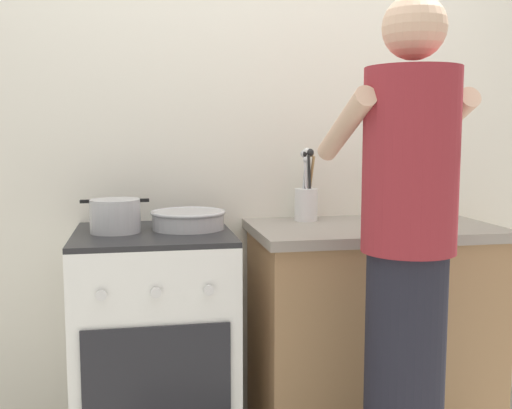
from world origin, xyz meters
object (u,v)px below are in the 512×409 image
person (407,264)px  utensil_crock (306,197)px  stove_range (155,344)px  oil_bottle (422,202)px  pot (115,216)px  spice_bottle (373,214)px  mixing_bowl (188,219)px

person → utensil_crock: bearing=100.1°
stove_range → person: bearing=-35.0°
utensil_crock → oil_bottle: 0.49m
pot → oil_bottle: oil_bottle is taller
utensil_crock → spice_bottle: 0.30m
oil_bottle → person: bearing=-119.8°
stove_range → spice_bottle: size_ratio=9.58×
pot → utensil_crock: (0.80, 0.17, 0.04)m
mixing_bowl → person: (0.65, -0.60, -0.08)m
pot → person: (0.93, -0.57, -0.10)m
pot → utensil_crock: 0.82m
oil_bottle → person: size_ratio=0.13×
stove_range → pot: bearing=175.7°
stove_range → oil_bottle: (1.13, 0.03, 0.54)m
stove_range → person: 1.05m
utensil_crock → stove_range: bearing=-164.8°
spice_bottle → person: person is taller
person → oil_bottle: bearing=60.2°
mixing_bowl → oil_bottle: (0.99, -0.01, 0.05)m
pot → stove_range: bearing=-4.3°
pot → person: person is taller
stove_range → pot: (-0.14, 0.01, 0.51)m
utensil_crock → person: person is taller
person → mixing_bowl: bearing=137.6°
utensil_crock → oil_bottle: utensil_crock is taller
stove_range → spice_bottle: bearing=1.2°
spice_bottle → oil_bottle: size_ratio=0.44×
spice_bottle → person: size_ratio=0.06×
spice_bottle → oil_bottle: oil_bottle is taller
pot → oil_bottle: 1.27m
stove_range → mixing_bowl: mixing_bowl is taller
utensil_crock → person: (0.13, -0.73, -0.14)m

